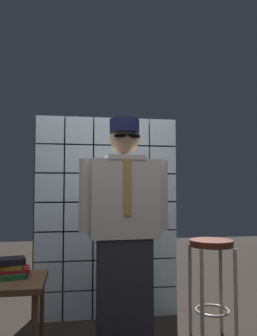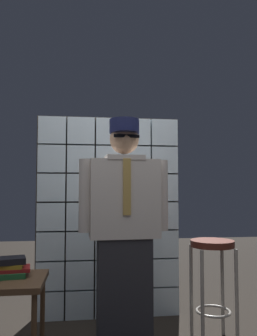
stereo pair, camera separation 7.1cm
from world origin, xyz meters
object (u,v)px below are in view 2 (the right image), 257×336
object	(u,v)px
standing_person	(124,228)
side_table	(6,290)
bar_stool	(213,266)
book_stack	(12,267)

from	to	relation	value
standing_person	side_table	world-z (taller)	standing_person
standing_person	side_table	distance (m)	0.92
standing_person	side_table	size ratio (longest dim) A/B	3.02
standing_person	bar_stool	size ratio (longest dim) A/B	2.19
standing_person	book_stack	distance (m)	0.84
standing_person	book_stack	bearing A→B (deg)	178.21
bar_stool	side_table	distance (m)	1.53
book_stack	standing_person	bearing A→B (deg)	1.20
side_table	bar_stool	bearing A→B (deg)	5.09
side_table	book_stack	distance (m)	0.15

